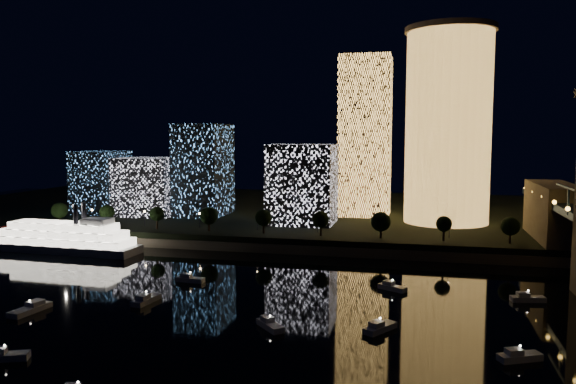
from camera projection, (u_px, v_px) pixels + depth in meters
name	position (u px, v px, depth m)	size (l,w,h in m)	color
ground	(291.00, 348.00, 102.03)	(520.00, 520.00, 0.00)	black
far_bank	(369.00, 215.00, 256.70)	(420.00, 160.00, 5.00)	black
seawall	(348.00, 251.00, 181.28)	(420.00, 6.00, 3.00)	#6B5E4C
tower_cylindrical	(448.00, 126.00, 214.98)	(34.00, 34.00, 74.49)	#EDA84B
tower_rectangular	(365.00, 136.00, 236.42)	(20.92, 20.92, 66.56)	#EDA84B
midrise_blocks	(195.00, 179.00, 233.50)	(114.15, 36.47, 38.50)	white
riverboat	(58.00, 238.00, 187.77)	(56.79, 14.13, 16.97)	silver
motorboats	(266.00, 326.00, 111.54)	(114.09, 78.04, 2.78)	silver
esplanade_trees	(263.00, 218.00, 193.13)	(165.98, 6.50, 8.75)	black
street_lamps	(257.00, 219.00, 199.94)	(132.70, 0.70, 5.65)	black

